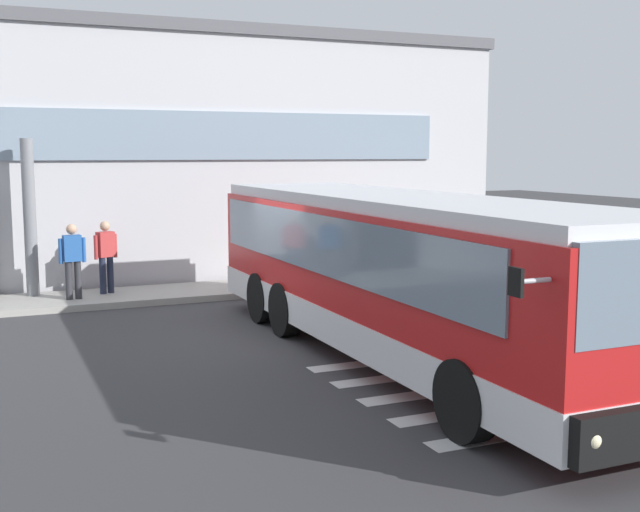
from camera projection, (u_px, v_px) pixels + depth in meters
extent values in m
cube|color=#353538|center=(270.00, 337.00, 14.74)|extent=(80.00, 90.00, 0.02)
cube|color=silver|center=(580.00, 422.00, 10.07)|extent=(4.40, 0.36, 0.01)
cube|color=silver|center=(535.00, 402.00, 10.89)|extent=(4.40, 0.36, 0.01)
cube|color=silver|center=(495.00, 384.00, 11.71)|extent=(4.40, 0.36, 0.01)
cube|color=silver|center=(461.00, 369.00, 12.53)|extent=(4.40, 0.36, 0.01)
cube|color=silver|center=(431.00, 356.00, 13.35)|extent=(4.40, 0.36, 0.01)
cube|color=#B7B7BC|center=(141.00, 159.00, 25.25)|extent=(17.84, 12.00, 6.32)
cube|color=#56565B|center=(138.00, 52.00, 24.82)|extent=(18.04, 12.20, 0.30)
cube|color=gray|center=(226.00, 136.00, 20.07)|extent=(11.84, 0.10, 1.20)
cube|color=#9E9B93|center=(202.00, 291.00, 19.10)|extent=(21.84, 2.00, 0.15)
cylinder|color=slate|center=(30.00, 218.00, 17.92)|extent=(0.28, 0.28, 3.55)
cube|color=red|center=(401.00, 273.00, 13.03)|extent=(2.56, 10.93, 2.15)
cube|color=silver|center=(400.00, 321.00, 13.13)|extent=(2.60, 10.97, 0.55)
cube|color=silver|center=(402.00, 201.00, 12.88)|extent=(2.46, 10.73, 0.20)
cube|color=slate|center=(459.00, 238.00, 13.75)|extent=(0.05, 9.73, 0.95)
cube|color=slate|center=(321.00, 245.00, 12.72)|extent=(0.05, 9.73, 0.95)
sphere|color=beige|center=(592.00, 440.00, 7.64)|extent=(0.18, 0.18, 0.18)
cylinder|color=#B7B7BF|center=(533.00, 281.00, 7.60)|extent=(0.40, 0.05, 0.05)
cube|color=black|center=(516.00, 282.00, 7.52)|extent=(0.04, 0.20, 0.28)
cylinder|color=black|center=(619.00, 378.00, 10.28)|extent=(0.30, 1.00, 1.00)
cylinder|color=black|center=(466.00, 400.00, 9.35)|extent=(0.30, 1.00, 1.00)
cylinder|color=black|center=(396.00, 300.00, 15.67)|extent=(0.30, 1.00, 1.00)
cylinder|color=black|center=(285.00, 309.00, 14.75)|extent=(0.30, 1.00, 1.00)
cylinder|color=black|center=(367.00, 290.00, 16.86)|extent=(0.30, 1.00, 1.00)
cylinder|color=black|center=(262.00, 298.00, 15.93)|extent=(0.30, 1.00, 1.00)
cylinder|color=#2D2D33|center=(78.00, 280.00, 17.69)|extent=(0.15, 0.15, 0.85)
cylinder|color=#2D2D33|center=(69.00, 281.00, 17.59)|extent=(0.15, 0.15, 0.85)
cube|color=#2659A5|center=(72.00, 248.00, 17.54)|extent=(0.40, 0.26, 0.58)
sphere|color=tan|center=(71.00, 229.00, 17.49)|extent=(0.23, 0.23, 0.23)
cylinder|color=#2659A5|center=(84.00, 250.00, 17.67)|extent=(0.09, 0.09, 0.55)
cylinder|color=#2659A5|center=(61.00, 251.00, 17.43)|extent=(0.09, 0.09, 0.55)
cylinder|color=#1E2338|center=(110.00, 275.00, 18.44)|extent=(0.15, 0.15, 0.85)
cylinder|color=#1E2338|center=(103.00, 276.00, 18.30)|extent=(0.15, 0.15, 0.85)
cube|color=#B23333|center=(106.00, 244.00, 18.28)|extent=(0.44, 0.35, 0.58)
sphere|color=tan|center=(105.00, 226.00, 18.22)|extent=(0.23, 0.23, 0.23)
cylinder|color=#B23333|center=(115.00, 246.00, 18.47)|extent=(0.09, 0.09, 0.55)
cylinder|color=#B23333|center=(96.00, 247.00, 18.11)|extent=(0.09, 0.09, 0.55)
cylinder|color=yellow|center=(316.00, 277.00, 18.93)|extent=(0.18, 0.18, 0.90)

